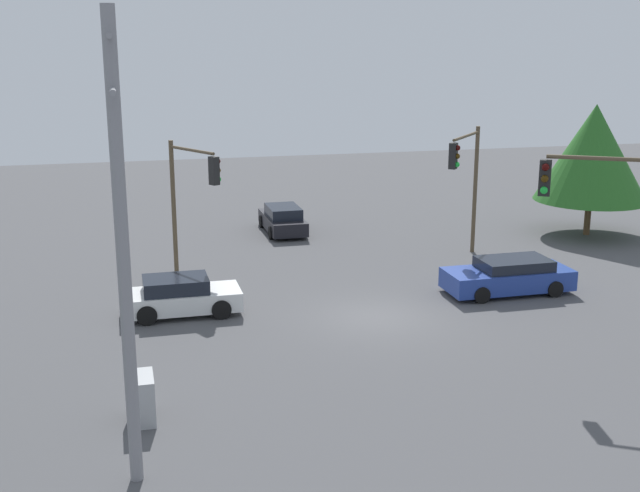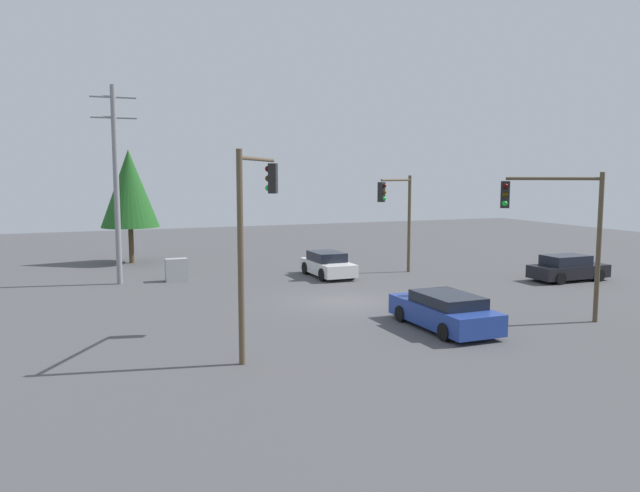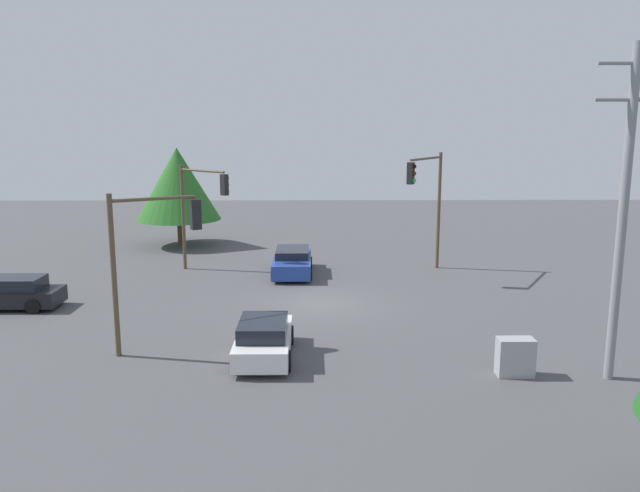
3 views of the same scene
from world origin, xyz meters
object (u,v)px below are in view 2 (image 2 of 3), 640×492
at_px(electrical_cabinet, 176,270).
at_px(sedan_white, 328,265).
at_px(sedan_dark, 568,268).
at_px(traffic_signal_cross, 398,207).
at_px(traffic_signal_aux, 255,214).
at_px(sedan_blue, 444,311).
at_px(traffic_signal_main, 558,219).

bearing_deg(electrical_cabinet, sedan_white, 168.52).
xyz_separation_m(sedan_dark, traffic_signal_cross, (7.36, -5.14, 3.10)).
relative_size(traffic_signal_aux, electrical_cabinet, 5.28).
distance_m(traffic_signal_cross, electrical_cabinet, 12.45).
bearing_deg(sedan_dark, electrical_cabinet, -111.61).
distance_m(sedan_dark, electrical_cabinet, 20.60).
bearing_deg(traffic_signal_cross, traffic_signal_aux, 16.21).
xyz_separation_m(sedan_blue, traffic_signal_cross, (-4.41, -11.42, 3.10)).
xyz_separation_m(sedan_dark, traffic_signal_main, (6.97, 6.59, 3.25)).
relative_size(sedan_white, electrical_cabinet, 3.38).
distance_m(sedan_dark, traffic_signal_main, 10.13).
bearing_deg(electrical_cabinet, traffic_signal_aux, 91.27).
distance_m(traffic_signal_main, electrical_cabinet, 18.99).
bearing_deg(traffic_signal_main, traffic_signal_cross, -46.93).
distance_m(traffic_signal_main, traffic_signal_aux, 11.89).
bearing_deg(traffic_signal_aux, sedan_white, -0.77).
xyz_separation_m(sedan_dark, sedan_white, (11.21, -5.98, 0.00)).
relative_size(sedan_dark, sedan_white, 1.03).
distance_m(sedan_dark, traffic_signal_cross, 9.50).
height_order(sedan_blue, traffic_signal_cross, traffic_signal_cross).
bearing_deg(sedan_dark, traffic_signal_cross, -124.91).
distance_m(sedan_blue, electrical_cabinet, 15.71).
distance_m(traffic_signal_aux, electrical_cabinet, 14.32).
height_order(sedan_blue, traffic_signal_main, traffic_signal_main).
bearing_deg(sedan_white, traffic_signal_cross, 167.71).
height_order(sedan_blue, traffic_signal_aux, traffic_signal_aux).
relative_size(sedan_blue, traffic_signal_main, 0.84).
bearing_deg(traffic_signal_aux, traffic_signal_main, -60.54).
xyz_separation_m(sedan_dark, electrical_cabinet, (19.15, -7.59, -0.05)).
bearing_deg(sedan_white, sedan_dark, 151.95).
height_order(sedan_dark, electrical_cabinet, sedan_dark).
height_order(sedan_dark, traffic_signal_cross, traffic_signal_cross).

